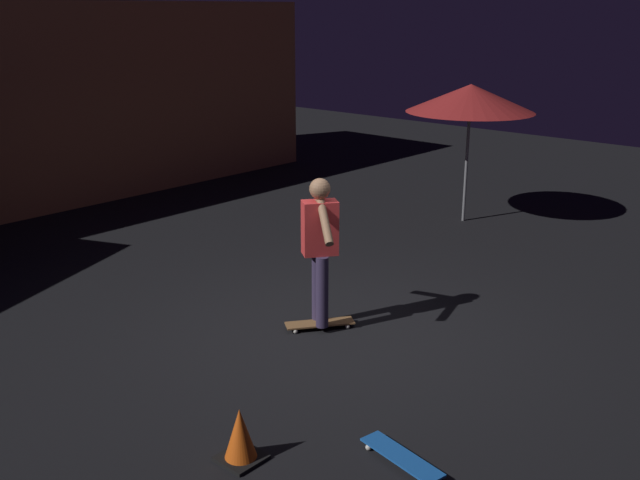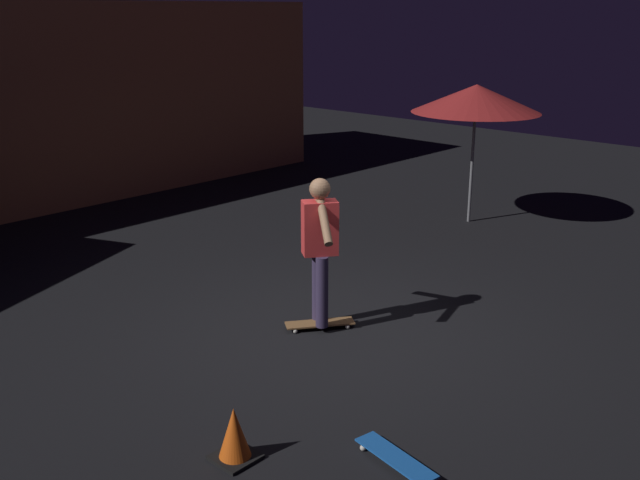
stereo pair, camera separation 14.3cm
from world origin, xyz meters
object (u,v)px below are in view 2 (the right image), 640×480
at_px(skateboard_ridden, 320,323).
at_px(traffic_cone, 234,436).
at_px(skater, 320,241).
at_px(skateboard_spare, 396,458).
at_px(patio_umbrella, 476,99).

relative_size(skateboard_ridden, traffic_cone, 1.63).
distance_m(skater, traffic_cone, 2.75).
bearing_deg(traffic_cone, skateboard_spare, -50.43).
xyz_separation_m(skateboard_ridden, traffic_cone, (-2.32, -1.22, 0.16)).
bearing_deg(traffic_cone, patio_umbrella, 17.96).
xyz_separation_m(patio_umbrella, traffic_cone, (-7.24, -2.35, -1.86)).
height_order(skater, traffic_cone, skater).
distance_m(skateboard_spare, traffic_cone, 1.30).
bearing_deg(patio_umbrella, skater, -167.15).
relative_size(skateboard_ridden, skateboard_spare, 0.93).
height_order(patio_umbrella, skateboard_ridden, patio_umbrella).
relative_size(skateboard_ridden, skater, 0.45).
height_order(skateboard_ridden, skater, skater).
bearing_deg(skateboard_spare, skater, 55.99).
height_order(skateboard_spare, traffic_cone, traffic_cone).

